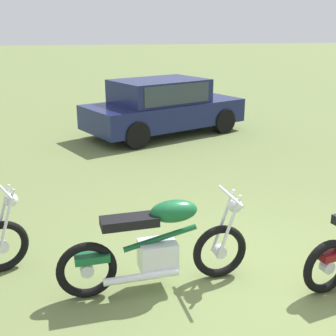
% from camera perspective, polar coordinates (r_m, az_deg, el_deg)
% --- Properties ---
extents(ground_plane, '(120.00, 120.00, 0.00)m').
position_cam_1_polar(ground_plane, '(5.41, 11.50, -13.39)').
color(ground_plane, olive).
extents(motorcycle_green, '(2.13, 0.65, 1.02)m').
position_cam_1_polar(motorcycle_green, '(4.90, -1.25, -9.83)').
color(motorcycle_green, black).
rests_on(motorcycle_green, ground).
extents(car_navy, '(4.45, 3.30, 1.43)m').
position_cam_1_polar(car_navy, '(11.66, -0.75, 8.11)').
color(car_navy, '#161E4C').
rests_on(car_navy, ground).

